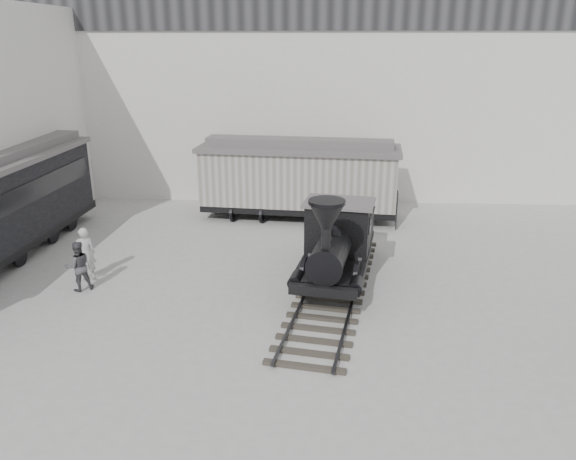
# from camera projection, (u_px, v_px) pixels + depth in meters

# --- Properties ---
(ground) EXTENTS (90.00, 90.00, 0.00)m
(ground) POSITION_uv_depth(u_px,v_px,m) (309.00, 346.00, 14.84)
(ground) COLOR #9E9E9B
(north_wall) EXTENTS (34.00, 2.51, 11.00)m
(north_wall) POSITION_uv_depth(u_px,v_px,m) (314.00, 85.00, 27.17)
(north_wall) COLOR silver
(north_wall) RESTS_ON ground
(locomotive) EXTENTS (3.76, 9.81, 3.39)m
(locomotive) POSITION_uv_depth(u_px,v_px,m) (337.00, 247.00, 18.29)
(locomotive) COLOR #2D2722
(locomotive) RESTS_ON ground
(boxcar) EXTENTS (9.00, 3.62, 3.59)m
(boxcar) POSITION_uv_depth(u_px,v_px,m) (299.00, 177.00, 24.75)
(boxcar) COLOR black
(boxcar) RESTS_ON ground
(visitor_a) EXTENTS (0.79, 0.69, 1.83)m
(visitor_a) POSITION_uv_depth(u_px,v_px,m) (85.00, 254.00, 18.66)
(visitor_a) COLOR beige
(visitor_a) RESTS_ON ground
(visitor_b) EXTENTS (1.01, 0.96, 1.65)m
(visitor_b) POSITION_uv_depth(u_px,v_px,m) (78.00, 266.00, 17.88)
(visitor_b) COLOR #49484E
(visitor_b) RESTS_ON ground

